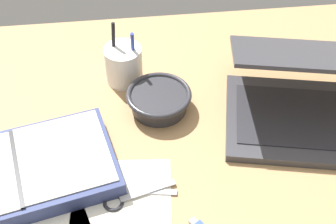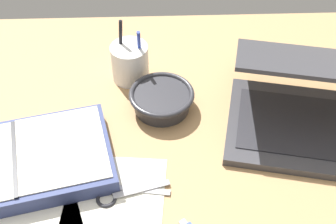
{
  "view_description": "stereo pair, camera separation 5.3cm",
  "coord_description": "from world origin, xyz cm",
  "px_view_note": "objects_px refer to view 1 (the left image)",
  "views": [
    {
      "loc": [
        -5.35,
        -59.1,
        75.33
      ],
      "look_at": [
        2.28,
        5.81,
        9.0
      ],
      "focal_mm": 50.0,
      "sensor_mm": 36.0,
      "label": 1
    },
    {
      "loc": [
        -0.07,
        -59.5,
        75.33
      ],
      "look_at": [
        2.28,
        5.81,
        9.0
      ],
      "focal_mm": 50.0,
      "sensor_mm": 36.0,
      "label": 2
    }
  ],
  "objects_px": {
    "pen_cup": "(124,64)",
    "scissors": "(122,195)",
    "bowl": "(159,100)",
    "planner": "(19,173)",
    "laptop": "(313,98)"
  },
  "relations": [
    {
      "from": "laptop",
      "to": "bowl",
      "type": "distance_m",
      "value": 0.33
    },
    {
      "from": "scissors",
      "to": "pen_cup",
      "type": "bearing_deg",
      "value": 83.13
    },
    {
      "from": "bowl",
      "to": "planner",
      "type": "xyz_separation_m",
      "value": [
        -0.28,
        -0.16,
        -0.01
      ]
    },
    {
      "from": "scissors",
      "to": "bowl",
      "type": "bearing_deg",
      "value": 64.54
    },
    {
      "from": "laptop",
      "to": "planner",
      "type": "height_order",
      "value": "laptop"
    },
    {
      "from": "planner",
      "to": "scissors",
      "type": "distance_m",
      "value": 0.2
    },
    {
      "from": "laptop",
      "to": "bowl",
      "type": "bearing_deg",
      "value": -178.3
    },
    {
      "from": "planner",
      "to": "scissors",
      "type": "relative_size",
      "value": 2.85
    },
    {
      "from": "bowl",
      "to": "scissors",
      "type": "distance_m",
      "value": 0.24
    },
    {
      "from": "laptop",
      "to": "pen_cup",
      "type": "distance_m",
      "value": 0.43
    },
    {
      "from": "bowl",
      "to": "laptop",
      "type": "bearing_deg",
      "value": -10.7
    },
    {
      "from": "pen_cup",
      "to": "planner",
      "type": "relative_size",
      "value": 0.37
    },
    {
      "from": "laptop",
      "to": "planner",
      "type": "xyz_separation_m",
      "value": [
        -0.61,
        -0.1,
        -0.03
      ]
    },
    {
      "from": "laptop",
      "to": "pen_cup",
      "type": "bearing_deg",
      "value": 169.28
    },
    {
      "from": "pen_cup",
      "to": "scissors",
      "type": "relative_size",
      "value": 1.04
    }
  ]
}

